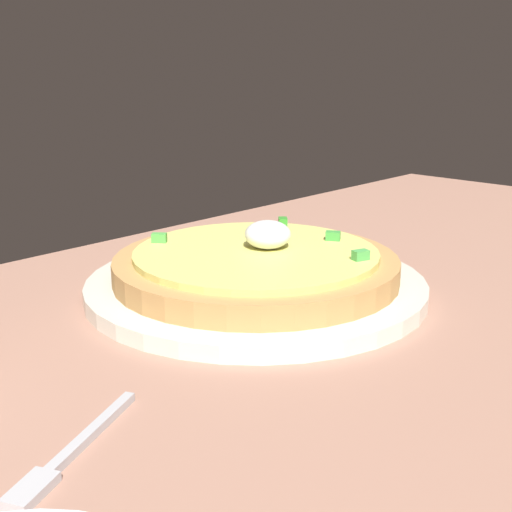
% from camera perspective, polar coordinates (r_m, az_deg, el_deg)
% --- Properties ---
extents(dining_table, '(1.20, 0.73, 0.03)m').
position_cam_1_polar(dining_table, '(0.55, 13.62, -6.08)').
color(dining_table, '#A1735F').
rests_on(dining_table, ground).
extents(plate, '(0.29, 0.29, 0.01)m').
position_cam_1_polar(plate, '(0.57, 0.00, -2.54)').
color(plate, silver).
rests_on(plate, dining_table).
extents(pizza, '(0.24, 0.24, 0.05)m').
position_cam_1_polar(pizza, '(0.57, 0.03, -0.70)').
color(pizza, tan).
rests_on(pizza, plate).
extents(fork, '(0.10, 0.06, 0.01)m').
position_cam_1_polar(fork, '(0.36, -15.71, -15.98)').
color(fork, '#B7B7BC').
rests_on(fork, dining_table).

